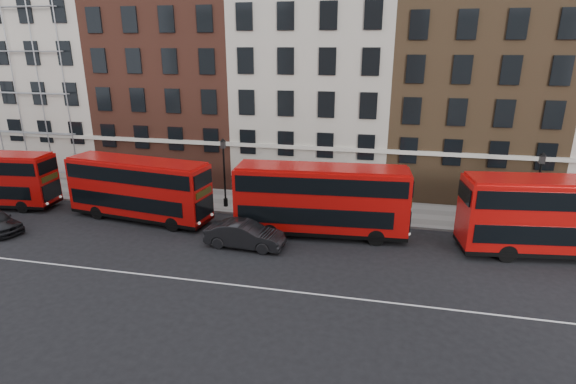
% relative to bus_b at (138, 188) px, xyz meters
% --- Properties ---
extents(ground, '(120.00, 120.00, 0.00)m').
position_rel_bus_b_xyz_m(ground, '(10.67, -5.52, -2.38)').
color(ground, black).
rests_on(ground, ground).
extents(pavement, '(80.00, 5.00, 0.15)m').
position_rel_bus_b_xyz_m(pavement, '(10.67, 4.98, -2.30)').
color(pavement, gray).
rests_on(pavement, ground).
extents(kerb, '(80.00, 0.30, 0.16)m').
position_rel_bus_b_xyz_m(kerb, '(10.67, 2.48, -2.30)').
color(kerb, gray).
rests_on(kerb, ground).
extents(road_centre_line, '(70.00, 0.12, 0.01)m').
position_rel_bus_b_xyz_m(road_centre_line, '(10.67, -7.52, -2.37)').
color(road_centre_line, white).
rests_on(road_centre_line, ground).
extents(building_terrace, '(64.00, 11.95, 22.00)m').
position_rel_bus_b_xyz_m(building_terrace, '(10.36, 12.36, 7.86)').
color(building_terrace, '#B8AD9F').
rests_on(building_terrace, ground).
extents(bus_b, '(10.79, 3.97, 4.43)m').
position_rel_bus_b_xyz_m(bus_b, '(0.00, 0.00, 0.00)').
color(bus_b, '#B30B09').
rests_on(bus_b, ground).
extents(bus_c, '(11.32, 3.49, 4.69)m').
position_rel_bus_b_xyz_m(bus_c, '(13.02, -0.01, 0.13)').
color(bus_c, '#B30B09').
rests_on(bus_c, ground).
extents(bus_d, '(11.59, 4.16, 4.77)m').
position_rel_bus_b_xyz_m(bus_d, '(27.23, -0.01, 0.18)').
color(bus_d, '#B30B09').
rests_on(bus_d, ground).
extents(car_front, '(5.02, 1.99, 1.63)m').
position_rel_bus_b_xyz_m(car_front, '(8.75, -2.88, -1.57)').
color(car_front, black).
rests_on(car_front, ground).
extents(lamp_post_left, '(0.44, 0.44, 5.33)m').
position_rel_bus_b_xyz_m(lamp_post_left, '(5.17, 3.52, 0.70)').
color(lamp_post_left, black).
rests_on(lamp_post_left, pavement).
extents(lamp_post_right, '(0.44, 0.44, 5.33)m').
position_rel_bus_b_xyz_m(lamp_post_right, '(26.85, 3.65, 0.70)').
color(lamp_post_right, black).
rests_on(lamp_post_right, pavement).
extents(iron_railings, '(6.60, 0.06, 1.00)m').
position_rel_bus_b_xyz_m(iron_railings, '(10.67, 7.18, -1.73)').
color(iron_railings, black).
rests_on(iron_railings, pavement).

